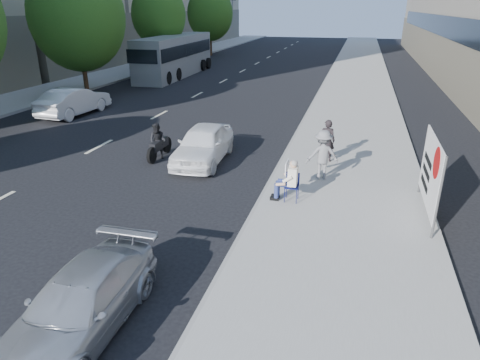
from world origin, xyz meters
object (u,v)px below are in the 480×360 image
(protest_banner, at_px, (431,172))
(white_sedan_near, at_px, (203,144))
(parked_sedan, at_px, (81,303))
(seated_protester, at_px, (289,178))
(bus, at_px, (175,56))
(pedestrian_woman, at_px, (327,140))
(jogger, at_px, (322,155))
(motorcycle, at_px, (158,143))
(white_sedan_mid, at_px, (74,101))

(protest_banner, xyz_separation_m, white_sedan_near, (-7.69, 2.87, -0.69))
(parked_sedan, bearing_deg, protest_banner, 43.68)
(seated_protester, bearing_deg, parked_sedan, -113.56)
(white_sedan_near, distance_m, bus, 22.66)
(bus, bearing_deg, pedestrian_woman, -54.86)
(protest_banner, bearing_deg, parked_sedan, -135.56)
(jogger, bearing_deg, parked_sedan, 49.13)
(protest_banner, height_order, white_sedan_near, protest_banner)
(white_sedan_near, bearing_deg, motorcycle, -179.18)
(jogger, distance_m, parked_sedan, 9.19)
(protest_banner, bearing_deg, bus, 127.05)
(seated_protester, height_order, pedestrian_woman, pedestrian_woman)
(seated_protester, xyz_separation_m, white_sedan_near, (-3.80, 3.03, -0.16))
(seated_protester, height_order, protest_banner, protest_banner)
(parked_sedan, distance_m, white_sedan_near, 9.48)
(protest_banner, relative_size, white_sedan_near, 0.74)
(parked_sedan, bearing_deg, pedestrian_woman, 69.97)
(parked_sedan, relative_size, white_sedan_mid, 0.86)
(protest_banner, height_order, bus, bus)
(jogger, height_order, white_sedan_near, jogger)
(protest_banner, bearing_deg, seated_protester, -177.71)
(jogger, distance_m, protest_banner, 3.64)
(motorcycle, bearing_deg, parked_sedan, -72.36)
(pedestrian_woman, bearing_deg, protest_banner, 131.85)
(pedestrian_woman, relative_size, protest_banner, 0.52)
(seated_protester, bearing_deg, bus, 120.27)
(seated_protester, distance_m, pedestrian_woman, 4.01)
(parked_sedan, height_order, white_sedan_mid, white_sedan_mid)
(bus, bearing_deg, protest_banner, -54.42)
(protest_banner, bearing_deg, pedestrian_woman, 129.24)
(motorcycle, bearing_deg, protest_banner, -15.53)
(seated_protester, height_order, jogger, jogger)
(parked_sedan, relative_size, white_sedan_near, 0.95)
(pedestrian_woman, height_order, parked_sedan, pedestrian_woman)
(jogger, distance_m, white_sedan_near, 4.72)
(jogger, relative_size, motorcycle, 0.83)
(pedestrian_woman, xyz_separation_m, bus, (-14.48, 19.49, 0.69))
(seated_protester, xyz_separation_m, parked_sedan, (-2.79, -6.40, -0.30))
(white_sedan_near, relative_size, motorcycle, 2.04)
(seated_protester, bearing_deg, white_sedan_mid, 147.66)
(seated_protester, relative_size, parked_sedan, 0.33)
(white_sedan_mid, bearing_deg, pedestrian_woman, 166.30)
(seated_protester, xyz_separation_m, jogger, (0.81, 2.05, 0.12))
(white_sedan_mid, bearing_deg, white_sedan_near, 154.42)
(seated_protester, height_order, bus, bus)
(jogger, distance_m, bus, 25.80)
(pedestrian_woman, relative_size, white_sedan_near, 0.38)
(seated_protester, height_order, parked_sedan, seated_protester)
(white_sedan_mid, bearing_deg, bus, -84.62)
(jogger, relative_size, white_sedan_mid, 0.37)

